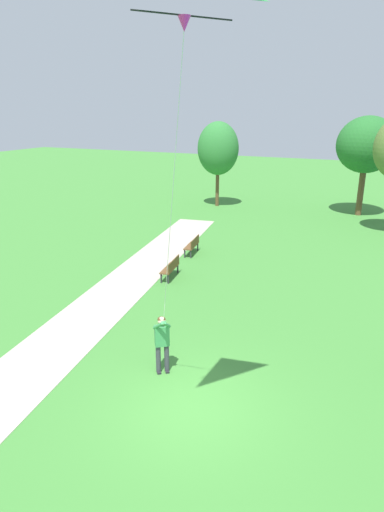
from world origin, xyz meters
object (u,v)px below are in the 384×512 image
Objects in this scene: person_kite_flyer at (162,340)px; park_bench_far_walkway at (193,245)px; tree_lakeside_near at (367,145)px; park_bench_near_walkway at (171,267)px; flying_kite at (174,8)px; tree_treeline_center at (218,149)px.

park_bench_far_walkway is at bearing 109.98° from person_kite_flyer.
park_bench_near_walkway is at bearing -111.69° from tree_lakeside_near.
person_kite_flyer is 1.18× the size of park_bench_near_walkway.
flying_kite is 13.28m from park_bench_near_walkway.
park_bench_near_walkway is at bearing -76.02° from tree_treeline_center.
person_kite_flyer is at bearing -64.65° from park_bench_near_walkway.
tree_lakeside_near is (6.52, 16.38, 4.32)m from park_bench_near_walkway.
tree_lakeside_near is 10.36m from tree_treeline_center.
person_kite_flyer is 1.18× the size of park_bench_far_walkway.
person_kite_flyer is at bearing 124.37° from flying_kite.
park_bench_far_walkway is (-5.50, 12.75, -8.09)m from flying_kite.
tree_lakeside_near is (3.39, 22.98, 3.78)m from person_kite_flyer.
park_bench_far_walkway is 0.23× the size of tree_lakeside_near.
flying_kite is 26.23m from tree_treeline_center.
park_bench_near_walkway and park_bench_far_walkway have the same top height.
flying_kite is 1.14× the size of tree_treeline_center.
tree_lakeside_near is at bearing 81.61° from person_kite_flyer.
park_bench_near_walkway is at bearing -81.28° from park_bench_far_walkway.
tree_treeline_center is (-6.88, 21.67, 3.29)m from person_kite_flyer.
tree_treeline_center reaches higher than park_bench_near_walkway.
flying_kite reaches higher than tree_lakeside_near.
flying_kite reaches higher than park_bench_near_walkway.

